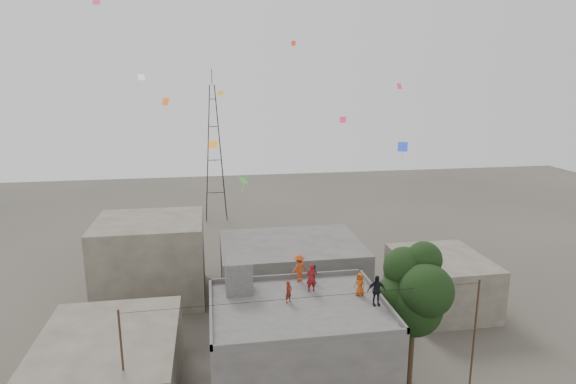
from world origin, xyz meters
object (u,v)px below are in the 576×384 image
Objects in this scene: transmission_tower at (214,153)px; tree at (416,292)px; person_dark_adult at (376,290)px; stair_head_box at (239,275)px; person_red_adult at (311,278)px.

tree is at bearing -73.91° from transmission_tower.
person_dark_adult is at bearing -78.31° from transmission_tower.
transmission_tower is at bearing 106.09° from tree.
stair_head_box reaches higher than person_red_adult.
stair_head_box is 0.22× the size of tree.
tree is 6.42m from person_red_adult.
person_red_adult is at bearing 144.93° from person_dark_adult.
person_red_adult is (4.32, -0.83, -0.11)m from stair_head_box.
transmission_tower is (-0.80, 37.40, 1.97)m from stair_head_box.
person_dark_adult is (3.28, -2.37, 0.01)m from person_red_adult.
person_dark_adult is at bearing -157.99° from tree.
tree reaches higher than person_red_adult.
tree is 41.12m from transmission_tower.
tree is (10.57, -2.00, -1.00)m from stair_head_box.
transmission_tower is at bearing -94.60° from person_red_adult.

